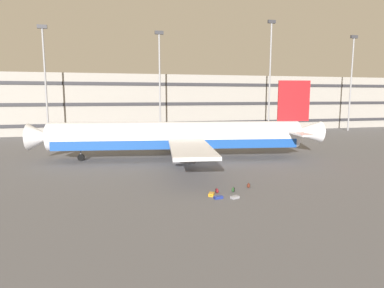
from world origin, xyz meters
The scene contains 13 objects.
ground_plane centered at (0.00, 0.00, 0.00)m, with size 600.00×600.00×0.00m, color #5B5B60.
terminal_structure centered at (0.00, 46.35, 6.80)m, with size 173.19×19.42×13.61m.
airliner centered at (-2.12, 3.74, 3.08)m, with size 39.84×32.38×10.70m.
light_mast_left centered at (-23.11, 30.36, 12.71)m, with size 1.80×0.50×22.03m.
light_mast_center_left centered at (-0.69, 30.36, 12.67)m, with size 1.80×0.50×21.94m.
light_mast_center_right centered at (24.78, 30.36, 14.48)m, with size 1.80×0.50×25.47m.
light_mast_right centered at (46.72, 30.36, 13.27)m, with size 1.80×0.50×23.13m.
suitcase_large centered at (-3.06, -13.58, 0.13)m, with size 0.72×0.86×0.26m.
suitcase_teal centered at (-1.37, -14.77, 0.10)m, with size 0.80×0.64×0.21m.
suitcase_purple centered at (-2.75, -14.50, 0.11)m, with size 0.84×0.52×0.23m.
backpack_small centered at (1.06, -12.07, 0.22)m, with size 0.28×0.38×0.51m.
backpack_laid_flat centered at (-0.85, -13.03, 0.23)m, with size 0.40×0.42×0.52m.
backpack_red centered at (-2.35, -12.97, 0.21)m, with size 0.32×0.38×0.49m.
Camera 1 is at (-11.49, -39.97, 8.53)m, focal length 30.91 mm.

